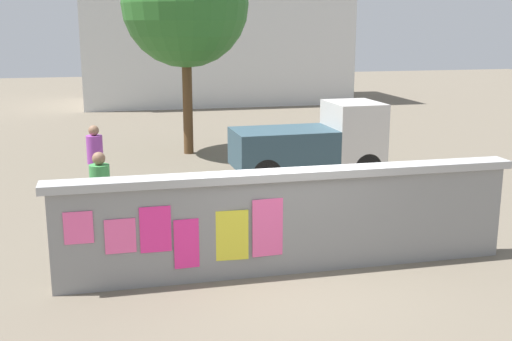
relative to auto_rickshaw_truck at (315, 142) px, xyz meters
name	(u,v)px	position (x,y,z in m)	size (l,w,h in m)	color
ground	(208,162)	(-2.26, 2.42, -0.90)	(60.00, 60.00, 0.00)	#6B6051
poster_wall	(289,220)	(-2.27, -5.58, -0.08)	(7.18, 0.42, 1.59)	gray
auto_rickshaw_truck	(315,142)	(0.00, 0.00, 0.00)	(3.63, 1.59, 1.85)	black
motorcycle	(191,200)	(-3.43, -2.91, -0.44)	(1.90, 0.56, 0.87)	black
bicycle_near	(366,207)	(-0.26, -3.78, -0.54)	(1.69, 0.49, 0.95)	black
person_walking	(100,189)	(-5.05, -3.67, 0.09)	(0.42, 0.42, 1.62)	purple
person_bystander	(95,155)	(-5.17, -0.73, 0.09)	(0.41, 0.41, 1.62)	#3F994C
tree_roadside	(185,4)	(-2.60, 3.77, 3.33)	(3.53, 3.53, 6.02)	brown
building_background	(214,34)	(0.30, 16.22, 2.32)	(12.56, 5.81, 6.40)	silver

